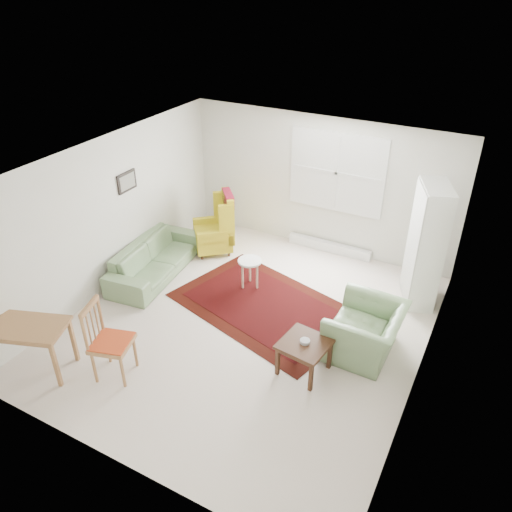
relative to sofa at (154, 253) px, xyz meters
The scene contains 10 objects.
room 2.29m from the sofa, ahead, with size 5.04×5.54×2.51m.
rug 2.16m from the sofa, ahead, with size 2.80×1.80×0.03m, color black, non-canonical shape.
sofa is the anchor object (origin of this frame).
armchair 3.82m from the sofa, ahead, with size 1.08×0.94×0.84m, color #6A885A.
wingback_chair 1.23m from the sofa, 67.37° to the left, with size 0.68×0.72×1.17m, color yellow, non-canonical shape.
coffee_table 3.39m from the sofa, 17.30° to the right, with size 0.60×0.60×0.49m, color #3F2213, non-canonical shape.
stool 1.70m from the sofa, 14.15° to the left, with size 0.39×0.39×0.52m, color white, non-canonical shape.
cabinet 4.45m from the sofa, 18.20° to the left, with size 0.41×0.79×1.97m, color silver, non-canonical shape.
desk 2.69m from the sofa, 90.17° to the right, with size 1.16×0.58×0.74m, color #996A3E, non-canonical shape.
desk_chair 2.47m from the sofa, 64.19° to the right, with size 0.48×0.48×1.10m, color #996A3E, non-canonical shape.
Camera 1 is at (2.92, -5.16, 4.75)m, focal length 35.00 mm.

